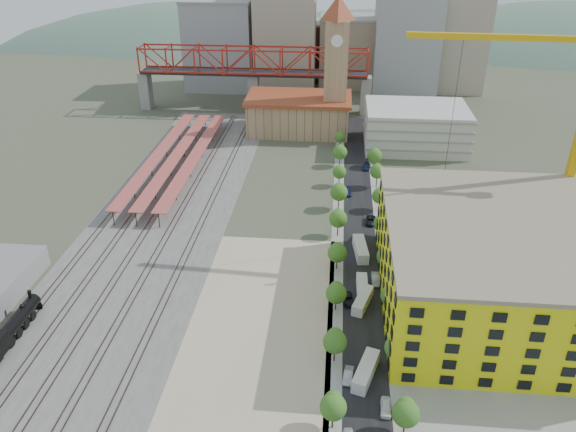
# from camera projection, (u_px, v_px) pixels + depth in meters

# --- Properties ---
(ground) EXTENTS (400.00, 400.00, 0.00)m
(ground) POSITION_uv_depth(u_px,v_px,m) (294.00, 244.00, 136.77)
(ground) COLOR #474C38
(ground) RESTS_ON ground
(ballast_strip) EXTENTS (36.00, 165.00, 0.06)m
(ballast_strip) POSITION_uv_depth(u_px,v_px,m) (170.00, 205.00, 155.02)
(ballast_strip) COLOR #605E59
(ballast_strip) RESTS_ON ground
(dirt_lot) EXTENTS (28.00, 67.00, 0.06)m
(dirt_lot) POSITION_uv_depth(u_px,v_px,m) (260.00, 326.00, 109.40)
(dirt_lot) COLOR tan
(dirt_lot) RESTS_ON ground
(street_asphalt) EXTENTS (12.00, 170.00, 0.06)m
(street_asphalt) POSITION_uv_depth(u_px,v_px,m) (359.00, 218.00, 148.64)
(street_asphalt) COLOR black
(street_asphalt) RESTS_ON ground
(sidewalk_west) EXTENTS (3.00, 170.00, 0.04)m
(sidewalk_west) POSITION_uv_depth(u_px,v_px,m) (338.00, 217.00, 149.09)
(sidewalk_west) COLOR gray
(sidewalk_west) RESTS_ON ground
(sidewalk_east) EXTENTS (3.00, 170.00, 0.04)m
(sidewalk_east) POSITION_uv_depth(u_px,v_px,m) (380.00, 219.00, 148.20)
(sidewalk_east) COLOR gray
(sidewalk_east) RESTS_ON ground
(construction_pad) EXTENTS (50.00, 90.00, 0.06)m
(construction_pad) POSITION_uv_depth(u_px,v_px,m) (503.00, 304.00, 115.56)
(construction_pad) COLOR gray
(construction_pad) RESTS_ON ground
(rail_tracks) EXTENTS (26.56, 160.00, 0.18)m
(rail_tracks) POSITION_uv_depth(u_px,v_px,m) (163.00, 205.00, 155.11)
(rail_tracks) COLOR #382B23
(rail_tracks) RESTS_ON ground
(platform_canopies) EXTENTS (16.00, 80.00, 4.12)m
(platform_canopies) POSITION_uv_depth(u_px,v_px,m) (177.00, 154.00, 177.72)
(platform_canopies) COLOR #AF5043
(platform_canopies) RESTS_ON ground
(station_hall) EXTENTS (38.00, 24.00, 13.10)m
(station_hall) POSITION_uv_depth(u_px,v_px,m) (299.00, 114.00, 206.06)
(station_hall) COLOR tan
(station_hall) RESTS_ON ground
(clock_tower) EXTENTS (12.00, 12.00, 52.00)m
(clock_tower) POSITION_uv_depth(u_px,v_px,m) (337.00, 54.00, 192.88)
(clock_tower) COLOR tan
(clock_tower) RESTS_ON ground
(parking_garage) EXTENTS (34.00, 26.00, 14.00)m
(parking_garage) POSITION_uv_depth(u_px,v_px,m) (415.00, 127.00, 192.06)
(parking_garage) COLOR silver
(parking_garage) RESTS_ON ground
(truss_bridge) EXTENTS (94.00, 9.60, 25.60)m
(truss_bridge) POSITION_uv_depth(u_px,v_px,m) (253.00, 64.00, 222.13)
(truss_bridge) COLOR gray
(truss_bridge) RESTS_ON ground
(construction_building) EXTENTS (44.60, 50.60, 18.80)m
(construction_building) POSITION_uv_depth(u_px,v_px,m) (496.00, 265.00, 111.38)
(construction_building) COLOR #FCFF15
(construction_building) RESTS_ON ground
(street_trees) EXTENTS (15.40, 124.40, 8.00)m
(street_trees) POSITION_uv_depth(u_px,v_px,m) (359.00, 237.00, 139.87)
(street_trees) COLOR #2A691F
(street_trees) RESTS_ON ground
(skyline) EXTENTS (133.00, 46.00, 60.00)m
(skyline) POSITION_uv_depth(u_px,v_px,m) (337.00, 38.00, 250.44)
(skyline) COLOR #9EA0A3
(skyline) RESTS_ON ground
(distant_hills) EXTENTS (647.00, 264.00, 227.00)m
(distant_hills) POSITION_uv_depth(u_px,v_px,m) (387.00, 156.00, 398.98)
(distant_hills) COLOR #4C6B59
(distant_hills) RESTS_ON ground
(locomotive) EXTENTS (2.99, 23.08, 5.77)m
(locomotive) POSITION_uv_depth(u_px,v_px,m) (9.00, 332.00, 104.36)
(locomotive) COLOR black
(locomotive) RESTS_ON ground
(tower_crane) EXTENTS (53.25, 4.92, 56.85)m
(tower_crane) POSITION_uv_depth(u_px,v_px,m) (570.00, 104.00, 119.77)
(tower_crane) COLOR #E8AD0F
(tower_crane) RESTS_ON ground
(site_trailer_a) EXTENTS (5.25, 9.79, 2.60)m
(site_trailer_a) POSITION_uv_depth(u_px,v_px,m) (366.00, 371.00, 96.66)
(site_trailer_a) COLOR silver
(site_trailer_a) RESTS_ON ground
(site_trailer_b) EXTENTS (4.79, 8.97, 2.38)m
(site_trailer_b) POSITION_uv_depth(u_px,v_px,m) (363.00, 301.00, 114.65)
(site_trailer_b) COLOR silver
(site_trailer_b) RESTS_ON ground
(site_trailer_c) EXTENTS (2.40, 8.63, 2.35)m
(site_trailer_c) POSITION_uv_depth(u_px,v_px,m) (362.00, 288.00, 118.52)
(site_trailer_c) COLOR silver
(site_trailer_c) RESTS_ON ground
(site_trailer_d) EXTENTS (3.72, 10.16, 2.72)m
(site_trailer_d) POSITION_uv_depth(u_px,v_px,m) (361.00, 249.00, 132.03)
(site_trailer_d) COLOR silver
(site_trailer_d) RESTS_ON ground
(car_1) EXTENTS (2.08, 4.56, 1.45)m
(car_1) POSITION_uv_depth(u_px,v_px,m) (348.00, 376.00, 96.52)
(car_1) COLOR #A7A7AD
(car_1) RESTS_ON ground
(car_2) EXTENTS (2.99, 5.18, 1.36)m
(car_2) POSITION_uv_depth(u_px,v_px,m) (348.00, 299.00, 115.92)
(car_2) COLOR black
(car_2) RESTS_ON ground
(car_3) EXTENTS (2.27, 5.12, 1.46)m
(car_3) POSITION_uv_depth(u_px,v_px,m) (347.00, 192.00, 161.02)
(car_3) COLOR navy
(car_3) RESTS_ON ground
(car_4) EXTENTS (1.90, 4.34, 1.46)m
(car_4) POSITION_uv_depth(u_px,v_px,m) (386.00, 407.00, 90.27)
(car_4) COLOR white
(car_4) RESTS_ON ground
(car_5) EXTENTS (1.77, 4.90, 1.61)m
(car_5) POSITION_uv_depth(u_px,v_px,m) (375.00, 279.00, 122.05)
(car_5) COLOR #AAABB0
(car_5) RESTS_ON ground
(car_6) EXTENTS (2.85, 5.35, 1.43)m
(car_6) POSITION_uv_depth(u_px,v_px,m) (371.00, 221.00, 145.76)
(car_6) COLOR black
(car_6) RESTS_ON ground
(car_7) EXTENTS (2.66, 5.28, 1.47)m
(car_7) POSITION_uv_depth(u_px,v_px,m) (366.00, 167.00, 177.17)
(car_7) COLOR #1A234D
(car_7) RESTS_ON ground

